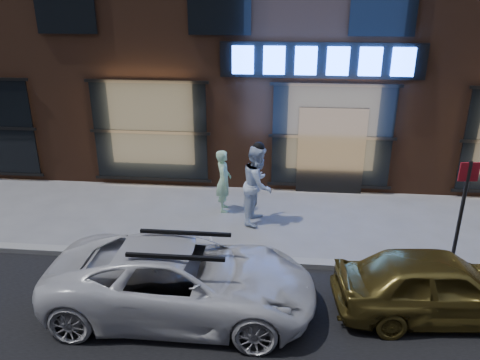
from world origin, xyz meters
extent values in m
plane|color=slate|center=(0.00, 0.00, 0.00)|extent=(90.00, 90.00, 0.00)
cube|color=gray|center=(0.00, 0.00, 0.06)|extent=(60.00, 0.25, 0.12)
cube|color=black|center=(-0.40, 3.95, 3.60)|extent=(5.20, 0.06, 0.90)
cube|color=black|center=(0.00, 3.92, 1.20)|extent=(1.80, 0.10, 2.40)
cube|color=#FFBF72|center=(-5.00, 3.98, 1.60)|extent=(3.00, 0.04, 2.60)
cube|color=black|center=(-5.00, 3.94, 1.60)|extent=(3.20, 0.06, 2.80)
cube|color=#FFBF72|center=(0.00, 3.98, 1.60)|extent=(3.00, 0.04, 2.60)
cube|color=black|center=(0.00, 3.94, 1.60)|extent=(3.20, 0.06, 2.80)
cube|color=black|center=(-7.00, 3.94, 5.00)|extent=(1.60, 0.06, 1.60)
cube|color=black|center=(-3.00, 3.94, 5.00)|extent=(1.60, 0.06, 1.60)
cube|color=black|center=(1.00, 3.94, 5.00)|extent=(1.60, 0.06, 1.60)
cube|color=#2659FF|center=(-2.40, 3.88, 3.60)|extent=(0.55, 0.12, 0.70)
cube|color=#2659FF|center=(-1.60, 3.88, 3.60)|extent=(0.55, 0.12, 0.70)
cube|color=#2659FF|center=(-0.80, 3.88, 3.60)|extent=(0.55, 0.12, 0.70)
cube|color=#2659FF|center=(0.00, 3.88, 3.60)|extent=(0.55, 0.12, 0.70)
cube|color=#2659FF|center=(0.80, 3.88, 3.60)|extent=(0.55, 0.12, 0.70)
cube|color=#2659FF|center=(1.60, 3.88, 3.60)|extent=(0.55, 0.12, 0.70)
imported|color=#B3EBBB|center=(-2.75, 2.49, 0.80)|extent=(0.47, 0.64, 1.61)
imported|color=white|center=(-1.85, 1.95, 0.96)|extent=(0.88, 1.05, 1.93)
imported|color=silver|center=(-2.92, -1.65, 0.64)|extent=(4.59, 2.14, 1.27)
imported|color=olive|center=(1.42, -1.35, 0.60)|extent=(3.61, 1.72, 1.19)
cylinder|color=#262628|center=(2.16, 0.16, 1.16)|extent=(0.07, 0.07, 2.32)
cube|color=#A3121E|center=(2.16, 0.16, 2.11)|extent=(0.37, 0.07, 0.37)
camera|label=1|loc=(-1.28, -8.31, 5.20)|focal=35.00mm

